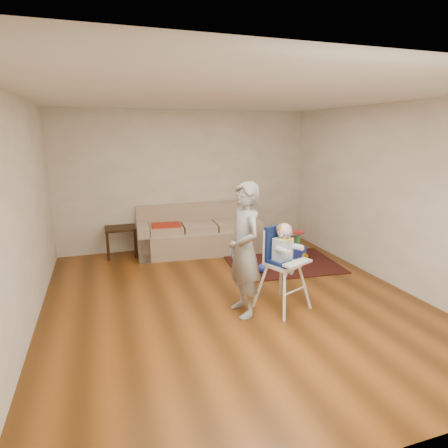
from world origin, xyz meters
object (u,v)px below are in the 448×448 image
object	(u,v)px
sofa	(199,229)
adult	(244,250)
side_table	(121,241)
toy_ball	(263,268)
high_chair	(283,268)
ride_on_toy	(292,246)

from	to	relation	value
sofa	adult	bearing A→B (deg)	-87.90
side_table	toy_ball	distance (m)	2.77
toy_ball	high_chair	bearing A→B (deg)	-102.51
sofa	ride_on_toy	distance (m)	1.81
sofa	side_table	distance (m)	1.48
side_table	sofa	bearing A→B (deg)	-9.78
sofa	adult	xyz separation A→B (m)	(-0.11, -2.69, 0.40)
ride_on_toy	high_chair	size ratio (longest dim) A/B	0.44
side_table	high_chair	xyz separation A→B (m)	(1.88, -2.96, 0.28)
toy_ball	high_chair	xyz separation A→B (m)	(-0.27, -1.22, 0.47)
toy_ball	ride_on_toy	bearing A→B (deg)	30.18
side_table	ride_on_toy	xyz separation A→B (m)	(2.93, -1.29, -0.01)
ride_on_toy	high_chair	distance (m)	1.99
sofa	ride_on_toy	world-z (taller)	sofa
side_table	adult	distance (m)	3.28
toy_ball	high_chair	size ratio (longest dim) A/B	0.14
sofa	toy_ball	bearing A→B (deg)	-60.29
sofa	ride_on_toy	size ratio (longest dim) A/B	4.68
ride_on_toy	sofa	bearing A→B (deg)	129.28
toy_ball	high_chair	distance (m)	1.34
ride_on_toy	toy_ball	world-z (taller)	ride_on_toy
ride_on_toy	adult	xyz separation A→B (m)	(-1.58, -1.66, 0.58)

